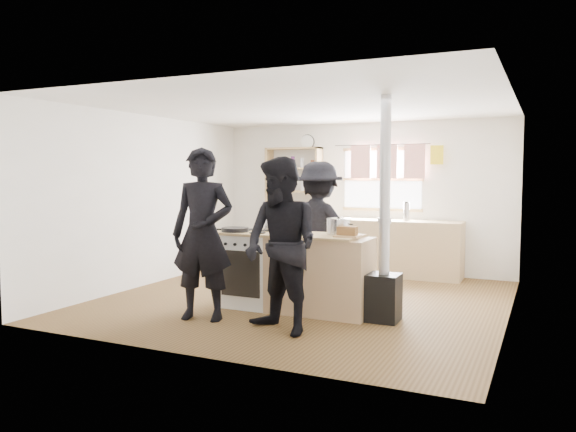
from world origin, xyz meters
The scene contains 14 objects.
ground centered at (0.00, 0.00, -0.01)m, with size 5.00×5.00×0.01m, color brown.
back_counter centered at (0.00, 2.22, 0.45)m, with size 3.40×0.55×0.90m, color tan.
shelving_unit centered at (-1.20, 2.34, 1.51)m, with size 1.00×0.28×1.20m.
thermos centered at (0.82, 2.22, 1.04)m, with size 0.10×0.10×0.29m, color silver.
cooking_island centered at (0.14, -0.55, 0.47)m, with size 1.97×0.64×0.93m.
skillet_greens centered at (-0.63, -0.67, 0.96)m, with size 0.42×0.42×0.05m.
roast_tray centered at (0.17, -0.58, 0.97)m, with size 0.38×0.34×0.08m.
stockpot_stove centered at (-0.29, -0.33, 1.01)m, with size 0.23×0.23×0.19m.
stockpot_counter centered at (0.63, -0.42, 1.03)m, with size 0.29×0.29×0.21m.
bread_board centered at (0.82, -0.64, 0.98)m, with size 0.28×0.20×0.12m.
flue_heater centered at (1.23, -0.59, 0.65)m, with size 0.35×0.35×2.50m.
person_near_left centered at (-0.64, -1.37, 0.97)m, with size 0.71×0.46×1.94m, color black.
person_near_right centered at (0.40, -1.49, 0.91)m, with size 0.88×0.69×1.82m, color black.
person_far centered at (0.07, 0.35, 0.90)m, with size 1.17×0.67×1.81m, color black.
Camera 1 is at (2.87, -6.63, 1.64)m, focal length 35.00 mm.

